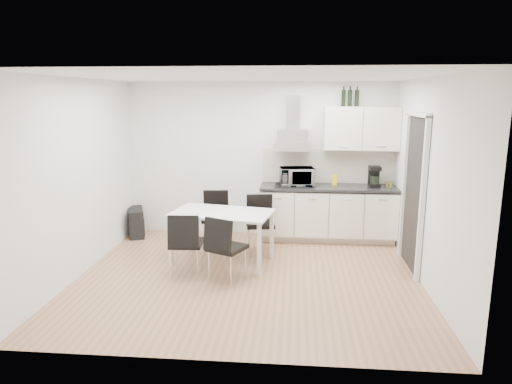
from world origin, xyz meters
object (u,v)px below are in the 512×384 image
at_px(chair_near_left, 187,244).
at_px(chair_far_right, 260,225).
at_px(chair_near_right, 227,248).
at_px(kitchenette, 330,191).
at_px(chair_far_left, 216,219).
at_px(guitar_amp, 136,222).
at_px(floor_speaker, 223,226).
at_px(dining_table, 222,217).

bearing_deg(chair_near_left, chair_far_right, 44.41).
xyz_separation_m(chair_near_left, chair_near_right, (0.56, -0.13, 0.00)).
bearing_deg(chair_near_right, kitchenette, 78.51).
xyz_separation_m(chair_far_left, chair_far_right, (0.73, -0.25, 0.00)).
bearing_deg(chair_near_left, chair_far_left, 78.69).
distance_m(kitchenette, guitar_amp, 3.35).
bearing_deg(chair_far_left, floor_speaker, -97.88).
bearing_deg(kitchenette, floor_speaker, 174.82).
distance_m(kitchenette, chair_far_left, 1.95).
distance_m(dining_table, guitar_amp, 2.08).
distance_m(dining_table, chair_near_left, 0.71).
bearing_deg(chair_far_right, guitar_amp, -25.79).
height_order(kitchenette, floor_speaker, kitchenette).
distance_m(kitchenette, dining_table, 2.03).
bearing_deg(guitar_amp, kitchenette, -19.82).
relative_size(kitchenette, chair_near_left, 2.86).
bearing_deg(dining_table, guitar_amp, 156.79).
height_order(guitar_amp, floor_speaker, guitar_amp).
bearing_deg(dining_table, chair_far_right, 52.78).
height_order(chair_far_right, chair_near_right, same).
xyz_separation_m(chair_near_right, floor_speaker, (-0.38, 2.06, -0.31)).
bearing_deg(kitchenette, chair_far_left, -164.45).
bearing_deg(kitchenette, chair_far_right, -145.55).
bearing_deg(dining_table, kitchenette, 47.75).
relative_size(chair_far_left, chair_near_left, 1.00).
distance_m(chair_far_right, chair_near_right, 1.19).
xyz_separation_m(dining_table, chair_near_right, (0.17, -0.67, -0.23)).
distance_m(kitchenette, chair_near_left, 2.70).
xyz_separation_m(chair_near_left, floor_speaker, (0.18, 1.92, -0.31)).
xyz_separation_m(chair_far_right, guitar_amp, (-2.20, 0.67, -0.20)).
bearing_deg(guitar_amp, dining_table, -55.21).
bearing_deg(floor_speaker, dining_table, -66.89).
relative_size(kitchenette, chair_near_right, 2.86).
bearing_deg(chair_far_left, chair_near_right, 99.02).
distance_m(chair_far_right, chair_near_left, 1.35).
height_order(chair_near_left, chair_near_right, same).
height_order(chair_far_right, chair_near_left, same).
xyz_separation_m(chair_near_right, guitar_amp, (-1.86, 1.81, -0.20)).
height_order(kitchenette, chair_near_right, kitchenette).
xyz_separation_m(dining_table, chair_near_left, (-0.39, -0.54, -0.23)).
xyz_separation_m(kitchenette, chair_near_left, (-2.01, -1.76, -0.39)).
relative_size(kitchenette, chair_far_left, 2.86).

